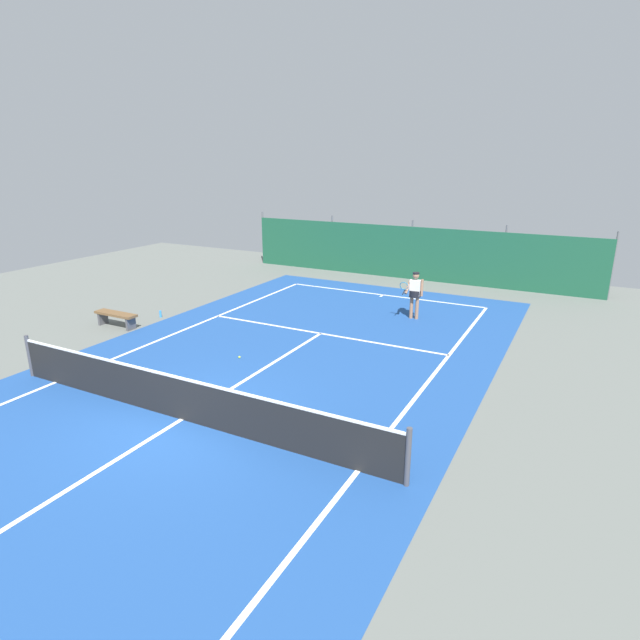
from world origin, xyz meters
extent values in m
plane|color=slate|center=(0.00, 0.00, 0.00)|extent=(36.00, 36.00, 0.00)
cube|color=#1E478C|center=(0.00, 0.00, 0.00)|extent=(11.02, 26.60, 0.01)
cube|color=white|center=(0.00, 11.90, 0.01)|extent=(8.22, 0.10, 0.01)
cube|color=white|center=(-4.11, 0.00, 0.01)|extent=(0.10, 23.80, 0.01)
cube|color=white|center=(4.11, 0.00, 0.01)|extent=(0.10, 23.80, 0.01)
cube|color=white|center=(0.00, 6.40, 0.01)|extent=(8.22, 0.10, 0.01)
cube|color=white|center=(0.00, 0.00, 0.01)|extent=(0.10, 12.80, 0.01)
cube|color=white|center=(0.00, 11.75, 0.01)|extent=(0.10, 0.30, 0.01)
cube|color=black|center=(0.00, 0.00, 0.47)|extent=(9.92, 0.03, 0.95)
cube|color=white|center=(0.00, 0.00, 0.97)|extent=(9.92, 0.04, 0.05)
cylinder|color=#47474C|center=(-5.01, 0.00, 0.55)|extent=(0.10, 0.10, 1.10)
cylinder|color=#47474C|center=(5.01, 0.00, 0.55)|extent=(0.10, 0.10, 1.10)
cube|color=#195138|center=(0.00, 15.28, 1.20)|extent=(16.22, 0.06, 2.40)
cylinder|color=#595B60|center=(-8.11, 15.34, 1.35)|extent=(0.08, 0.08, 2.70)
cylinder|color=#595B60|center=(-4.05, 15.34, 1.35)|extent=(0.08, 0.08, 2.70)
cylinder|color=#595B60|center=(0.00, 15.34, 1.35)|extent=(0.08, 0.08, 2.70)
cylinder|color=#595B60|center=(4.05, 15.34, 1.35)|extent=(0.08, 0.08, 2.70)
cylinder|color=#595B60|center=(8.11, 15.34, 1.35)|extent=(0.08, 0.08, 2.70)
cube|color=#234C1E|center=(0.00, 15.88, 0.55)|extent=(14.60, 0.70, 1.10)
cylinder|color=#9E7051|center=(2.21, 9.37, 0.41)|extent=(0.12, 0.12, 0.82)
cylinder|color=#9E7051|center=(2.01, 9.36, 0.41)|extent=(0.12, 0.12, 0.82)
cylinder|color=black|center=(2.11, 9.36, 0.90)|extent=(0.40, 0.40, 0.22)
cube|color=white|center=(2.11, 9.36, 1.10)|extent=(0.37, 0.22, 0.56)
sphere|color=#9E7051|center=(2.11, 9.36, 1.53)|extent=(0.22, 0.22, 0.22)
cylinder|color=black|center=(2.11, 9.36, 1.62)|extent=(0.23, 0.23, 0.04)
cylinder|color=#9E7051|center=(2.34, 9.37, 1.13)|extent=(0.09, 0.09, 0.58)
cylinder|color=#9E7051|center=(1.89, 9.23, 1.13)|extent=(0.11, 0.53, 0.41)
cylinder|color=black|center=(1.85, 8.93, 1.02)|extent=(0.04, 0.28, 0.13)
torus|color=teal|center=(1.85, 8.93, 1.24)|extent=(0.31, 0.14, 0.29)
sphere|color=#CCDB33|center=(-1.04, 3.47, 0.03)|extent=(0.07, 0.07, 0.07)
cube|color=black|center=(-0.43, 17.62, 0.72)|extent=(1.91, 4.25, 0.80)
cube|color=#2D333D|center=(-0.43, 17.62, 1.40)|extent=(1.58, 1.93, 0.56)
cylinder|color=black|center=(0.50, 16.34, 0.32)|extent=(0.24, 0.65, 0.64)
cylinder|color=black|center=(-1.30, 16.30, 0.32)|extent=(0.24, 0.65, 0.64)
cylinder|color=black|center=(0.44, 18.95, 0.32)|extent=(0.24, 0.65, 0.64)
cylinder|color=black|center=(-1.36, 18.90, 0.32)|extent=(0.24, 0.65, 0.64)
cube|color=brown|center=(-6.31, 3.88, 0.45)|extent=(1.60, 0.40, 0.08)
cube|color=#4C4C51|center=(-6.96, 3.88, 0.23)|extent=(0.08, 0.36, 0.45)
cube|color=#4C4C51|center=(-5.66, 3.88, 0.23)|extent=(0.08, 0.36, 0.45)
cylinder|color=#338CD8|center=(-5.82, 5.37, 0.12)|extent=(0.08, 0.08, 0.24)
camera|label=1|loc=(7.23, -7.41, 5.35)|focal=29.02mm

